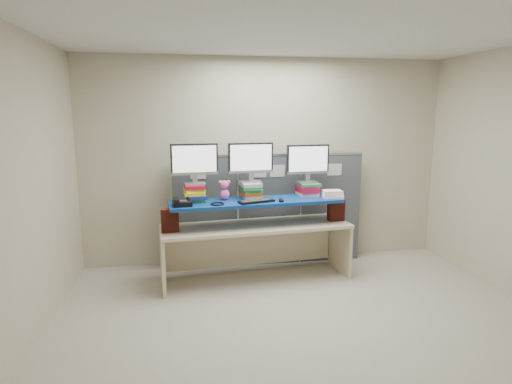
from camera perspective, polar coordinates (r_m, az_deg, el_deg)
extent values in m
cube|color=#C0B79E|center=(4.00, 6.87, 0.76)|extent=(5.00, 4.00, 2.80)
cube|color=#BCB4A4|center=(4.46, 6.45, -17.20)|extent=(5.00, 4.00, 0.01)
cube|color=silver|center=(4.00, 7.35, 20.86)|extent=(5.00, 4.00, 0.01)
cube|color=#3D4348|center=(5.72, -6.76, -2.84)|extent=(0.85, 0.05, 1.50)
cube|color=#3D4348|center=(5.83, 1.79, -2.53)|extent=(0.85, 0.05, 1.50)
cube|color=#3D4348|center=(6.05, 9.87, -2.18)|extent=(0.85, 0.05, 1.50)
cube|color=#B2B4B9|center=(5.70, 1.84, 4.98)|extent=(2.60, 0.06, 0.03)
cube|color=silver|center=(5.59, -7.72, 2.55)|extent=(0.20, 0.00, 0.16)
cube|color=silver|center=(5.67, 0.40, 2.76)|extent=(0.20, 0.00, 0.16)
cube|color=silver|center=(5.72, 2.87, 2.82)|extent=(0.20, 0.00, 0.16)
cube|color=silver|center=(5.94, 10.44, 2.95)|extent=(0.20, 0.00, 0.16)
cube|color=beige|center=(5.29, 0.00, -4.59)|extent=(2.37, 0.88, 0.04)
cube|color=beige|center=(5.24, -12.33, -9.05)|extent=(0.09, 0.63, 0.67)
cube|color=beige|center=(5.78, 11.13, -7.14)|extent=(0.09, 0.63, 0.67)
cube|color=maroon|center=(5.05, -11.41, -3.73)|extent=(0.21, 0.13, 0.27)
cube|color=maroon|center=(5.56, 10.62, -2.38)|extent=(0.21, 0.13, 0.27)
cube|color=navy|center=(5.22, 0.00, -1.28)|extent=(2.14, 0.70, 0.04)
cube|color=#248946|center=(5.20, -8.14, -1.00)|extent=(0.23, 0.27, 0.04)
cube|color=navy|center=(5.19, -7.95, -0.55)|extent=(0.25, 0.32, 0.04)
cube|color=yellow|center=(5.17, -8.23, -0.13)|extent=(0.25, 0.28, 0.04)
cube|color=yellow|center=(5.19, -8.23, 0.31)|extent=(0.26, 0.29, 0.03)
cube|color=#B31430|center=(5.17, -8.23, 0.74)|extent=(0.24, 0.27, 0.05)
cube|color=#B9B6B1|center=(5.33, -0.66, -0.58)|extent=(0.25, 0.32, 0.05)
cube|color=#B84A11|center=(5.31, -0.73, -0.15)|extent=(0.26, 0.31, 0.04)
cube|color=#248946|center=(5.30, -0.61, 0.25)|extent=(0.27, 0.30, 0.04)
cube|color=#248946|center=(5.28, -0.81, 0.62)|extent=(0.23, 0.30, 0.04)
cube|color=#B9B6B1|center=(5.28, -0.78, 1.06)|extent=(0.27, 0.32, 0.04)
cube|color=#B9B6B1|center=(5.54, 6.85, -0.24)|extent=(0.25, 0.27, 0.04)
cube|color=#B31430|center=(5.54, 6.78, 0.23)|extent=(0.25, 0.31, 0.05)
cube|color=#B31430|center=(5.52, 6.86, 0.67)|extent=(0.27, 0.30, 0.04)
cube|color=#248946|center=(5.51, 7.00, 1.06)|extent=(0.28, 0.30, 0.03)
cube|color=#929397|center=(5.16, -8.13, 1.10)|extent=(0.26, 0.18, 0.02)
cube|color=#929397|center=(5.15, -8.15, 1.75)|extent=(0.06, 0.05, 0.10)
cube|color=black|center=(5.12, -8.22, 4.34)|extent=(0.56, 0.09, 0.37)
cube|color=white|center=(5.10, -8.21, 4.32)|extent=(0.51, 0.05, 0.32)
cube|color=#929397|center=(5.28, -0.70, 1.40)|extent=(0.26, 0.18, 0.02)
cube|color=#929397|center=(5.27, -0.70, 2.03)|extent=(0.06, 0.05, 0.10)
cube|color=black|center=(5.24, -0.71, 4.57)|extent=(0.56, 0.09, 0.37)
cube|color=white|center=(5.22, -0.68, 4.54)|extent=(0.51, 0.05, 0.32)
cube|color=#929397|center=(5.51, 6.86, 1.32)|extent=(0.26, 0.18, 0.02)
cube|color=#929397|center=(5.50, 6.88, 1.93)|extent=(0.06, 0.05, 0.10)
cube|color=black|center=(5.47, 6.93, 4.36)|extent=(0.56, 0.09, 0.37)
cube|color=white|center=(5.45, 6.99, 4.33)|extent=(0.51, 0.05, 0.32)
cube|color=black|center=(5.08, 0.06, -1.25)|extent=(0.46, 0.27, 0.02)
cube|color=#2B2B2D|center=(5.08, 0.06, -1.10)|extent=(0.39, 0.20, 0.00)
ellipsoid|color=black|center=(5.14, 3.39, -1.08)|extent=(0.09, 0.13, 0.04)
cube|color=black|center=(4.97, -9.81, -1.53)|extent=(0.23, 0.21, 0.05)
cube|color=#2B2B2D|center=(4.96, -9.82, -1.18)|extent=(0.12, 0.12, 0.01)
cube|color=black|center=(4.95, -10.56, -1.06)|extent=(0.07, 0.19, 0.04)
torus|color=black|center=(4.98, -5.19, -1.57)|extent=(0.16, 0.16, 0.02)
ellipsoid|color=pink|center=(5.23, -4.20, -0.33)|extent=(0.12, 0.11, 0.13)
sphere|color=pink|center=(5.21, -4.21, 0.97)|extent=(0.11, 0.11, 0.11)
sphere|color=yellow|center=(5.20, -4.75, 1.31)|extent=(0.05, 0.05, 0.05)
sphere|color=yellow|center=(5.20, -3.69, 1.34)|extent=(0.05, 0.05, 0.05)
cube|color=white|center=(5.45, 10.14, -0.56)|extent=(0.27, 0.22, 0.03)
cube|color=white|center=(5.45, 10.15, -0.25)|extent=(0.26, 0.21, 0.03)
cube|color=white|center=(5.44, 10.16, 0.06)|extent=(0.25, 0.20, 0.03)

